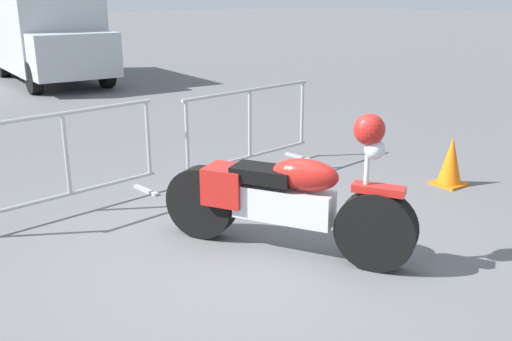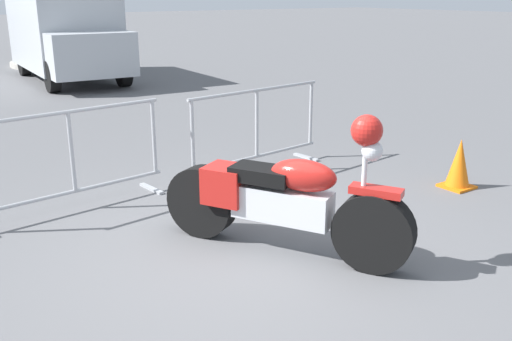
% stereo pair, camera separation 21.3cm
% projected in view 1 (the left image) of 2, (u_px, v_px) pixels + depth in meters
% --- Properties ---
extents(ground_plane, '(120.00, 120.00, 0.00)m').
position_uv_depth(ground_plane, '(241.00, 260.00, 4.91)').
color(ground_plane, '#5B5B5E').
extents(motorcycle, '(1.29, 2.11, 1.31)m').
position_uv_depth(motorcycle, '(284.00, 198.00, 4.96)').
color(motorcycle, black).
rests_on(motorcycle, ground).
extents(crowd_barrier_near, '(2.06, 0.66, 1.07)m').
position_uv_depth(crowd_barrier_near, '(67.00, 161.00, 5.84)').
color(crowd_barrier_near, '#9EA0A5').
rests_on(crowd_barrier_near, ground).
extents(crowd_barrier_far, '(2.06, 0.66, 1.07)m').
position_uv_depth(crowd_barrier_far, '(250.00, 130.00, 7.18)').
color(crowd_barrier_far, '#9EA0A5').
rests_on(crowd_barrier_far, ground).
extents(delivery_van, '(2.21, 5.09, 2.31)m').
position_uv_depth(delivery_van, '(46.00, 32.00, 14.43)').
color(delivery_van, '#B2B7BC').
rests_on(delivery_van, ground).
extents(planter_island, '(3.47, 3.47, 0.86)m').
position_uv_depth(planter_island, '(48.00, 59.00, 17.86)').
color(planter_island, '#ADA89E').
rests_on(planter_island, ground).
extents(traffic_cone, '(0.34, 0.34, 0.59)m').
position_uv_depth(traffic_cone, '(451.00, 162.00, 6.75)').
color(traffic_cone, orange).
rests_on(traffic_cone, ground).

